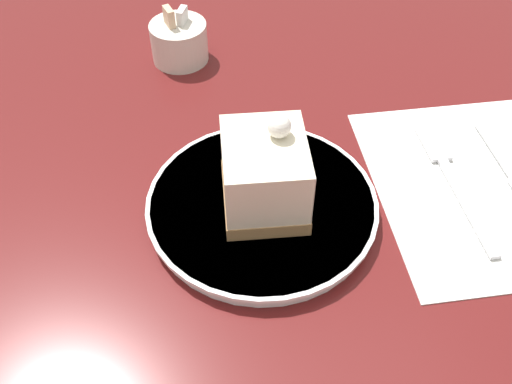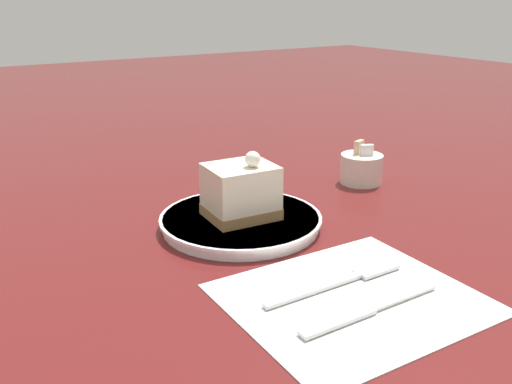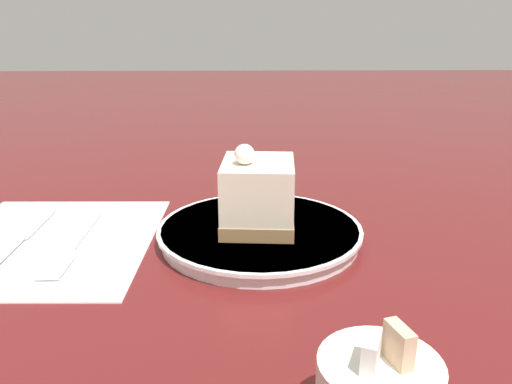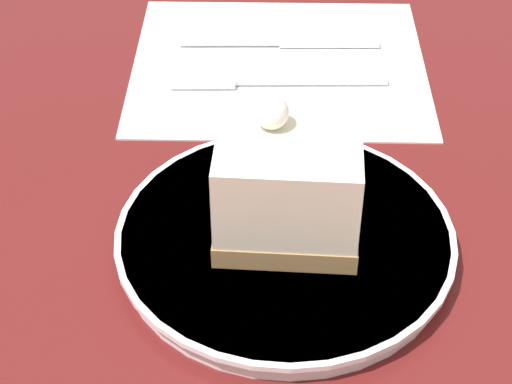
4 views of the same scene
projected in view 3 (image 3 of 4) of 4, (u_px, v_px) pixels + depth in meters
ground_plane at (279, 228)px, 0.57m from camera, size 4.00×4.00×0.00m
plate at (260, 232)px, 0.53m from camera, size 0.22×0.22×0.02m
cake_slice at (258, 194)px, 0.52m from camera, size 0.08×0.09×0.09m
napkin at (49, 241)px, 0.53m from camera, size 0.22×0.25×0.00m
fork at (72, 244)px, 0.51m from camera, size 0.02×0.18×0.00m
knife at (27, 232)px, 0.55m from camera, size 0.01×0.17×0.00m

